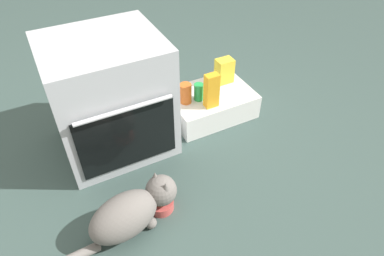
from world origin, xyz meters
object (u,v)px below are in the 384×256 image
(oven, at_px, (110,97))
(food_bowl, at_px, (161,204))
(cat, at_px, (131,212))
(juice_carton, at_px, (212,91))
(pantry_cabinet, at_px, (210,103))
(snack_bag, at_px, (224,71))
(soda_can, at_px, (199,92))
(sauce_jar, at_px, (186,93))

(oven, bearing_deg, food_bowl, -85.98)
(cat, distance_m, juice_carton, 0.93)
(pantry_cabinet, bearing_deg, snack_bag, 29.47)
(food_bowl, bearing_deg, oven, 94.02)
(soda_can, bearing_deg, juice_carton, -68.64)
(juice_carton, bearing_deg, sauce_jar, 139.15)
(oven, distance_m, food_bowl, 0.70)
(cat, relative_size, soda_can, 6.40)
(pantry_cabinet, relative_size, juice_carton, 2.43)
(food_bowl, height_order, sauce_jar, sauce_jar)
(pantry_cabinet, relative_size, snack_bag, 3.24)
(pantry_cabinet, distance_m, soda_can, 0.18)
(food_bowl, relative_size, soda_can, 1.17)
(snack_bag, bearing_deg, soda_can, -157.56)
(soda_can, bearing_deg, oven, 176.43)
(cat, height_order, soda_can, soda_can)
(food_bowl, bearing_deg, snack_bag, 40.50)
(oven, bearing_deg, pantry_cabinet, -1.32)
(juice_carton, height_order, snack_bag, juice_carton)
(snack_bag, bearing_deg, oven, -175.07)
(sauce_jar, bearing_deg, cat, -134.53)
(juice_carton, bearing_deg, cat, -145.45)
(cat, bearing_deg, soda_can, 27.84)
(pantry_cabinet, height_order, juice_carton, juice_carton)
(sauce_jar, bearing_deg, oven, 177.32)
(soda_can, bearing_deg, sauce_jar, 171.71)
(snack_bag, bearing_deg, food_bowl, -139.50)
(soda_can, height_order, sauce_jar, sauce_jar)
(oven, relative_size, cat, 0.95)
(juice_carton, relative_size, snack_bag, 1.33)
(food_bowl, relative_size, juice_carton, 0.58)
(snack_bag, bearing_deg, juice_carton, -137.18)
(cat, xyz_separation_m, snack_bag, (0.98, 0.73, 0.14))
(cat, distance_m, snack_bag, 1.24)
(food_bowl, distance_m, cat, 0.20)
(cat, height_order, juice_carton, juice_carton)
(food_bowl, xyz_separation_m, sauce_jar, (0.45, 0.59, 0.21))
(pantry_cabinet, height_order, food_bowl, pantry_cabinet)
(juice_carton, bearing_deg, oven, 167.63)
(oven, bearing_deg, soda_can, -3.57)
(pantry_cabinet, distance_m, snack_bag, 0.26)
(oven, xyz_separation_m, soda_can, (0.59, -0.04, -0.13))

